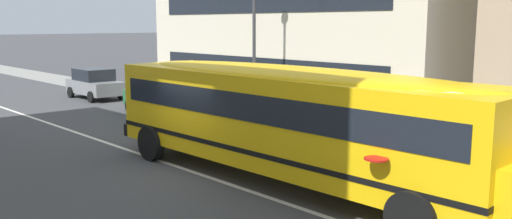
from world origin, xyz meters
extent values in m
plane|color=#424244|center=(0.00, 0.00, 0.00)|extent=(400.00, 400.00, 0.00)
cube|color=gray|center=(0.00, 7.54, 0.01)|extent=(120.00, 3.00, 0.01)
cube|color=silver|center=(0.00, 0.00, 0.00)|extent=(110.00, 0.16, 0.01)
cube|color=yellow|center=(2.60, 1.25, 1.67)|extent=(11.54, 2.83, 2.30)
cube|color=black|center=(-3.23, 1.13, 0.71)|extent=(0.26, 2.62, 0.38)
cube|color=black|center=(2.60, 1.25, 2.09)|extent=(10.85, 2.86, 0.67)
cube|color=black|center=(2.60, 1.25, 0.99)|extent=(11.56, 2.86, 0.13)
ellipsoid|color=yellow|center=(2.60, 1.25, 2.82)|extent=(11.08, 2.61, 0.38)
cylinder|color=red|center=(6.30, -0.18, 1.56)|extent=(0.47, 0.47, 0.03)
cylinder|color=black|center=(6.94, 2.63, 0.52)|extent=(1.05, 0.31, 1.04)
cylinder|color=black|center=(6.99, 0.02, 0.52)|extent=(1.05, 0.31, 1.04)
cylinder|color=black|center=(-1.80, 2.47, 0.52)|extent=(1.05, 0.31, 1.04)
cylinder|color=black|center=(-1.75, -0.14, 0.52)|extent=(1.05, 0.31, 1.04)
cube|color=#236038|center=(-8.84, 4.69, 0.65)|extent=(3.97, 1.87, 0.70)
cube|color=black|center=(-8.99, 4.69, 1.32)|extent=(2.27, 1.66, 0.64)
cylinder|color=black|center=(-7.50, 5.48, 0.30)|extent=(0.61, 0.21, 0.60)
cylinder|color=black|center=(-7.58, 3.78, 0.30)|extent=(0.61, 0.21, 0.60)
cylinder|color=black|center=(-10.10, 5.59, 0.30)|extent=(0.61, 0.21, 0.60)
cylinder|color=black|center=(-10.17, 3.90, 0.30)|extent=(0.61, 0.21, 0.60)
cube|color=gray|center=(-15.51, 4.83, 0.65)|extent=(3.93, 1.78, 0.70)
cube|color=black|center=(-15.66, 4.84, 1.32)|extent=(2.23, 1.60, 0.64)
cylinder|color=black|center=(-14.19, 5.66, 0.30)|extent=(0.60, 0.19, 0.60)
cylinder|color=black|center=(-14.22, 3.96, 0.30)|extent=(0.60, 0.19, 0.60)
cylinder|color=black|center=(-16.79, 5.71, 0.30)|extent=(0.60, 0.19, 0.60)
cylinder|color=black|center=(-16.82, 4.01, 0.30)|extent=(0.60, 0.19, 0.60)
cylinder|color=#38383D|center=(-4.81, 6.84, 3.25)|extent=(0.14, 0.14, 6.50)
cube|color=black|center=(-6.97, 9.02, 1.92)|extent=(14.86, 0.04, 1.10)
cube|color=black|center=(-6.97, 9.02, 5.12)|extent=(14.86, 0.04, 1.10)
camera|label=1|loc=(12.07, -8.54, 4.07)|focal=37.96mm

